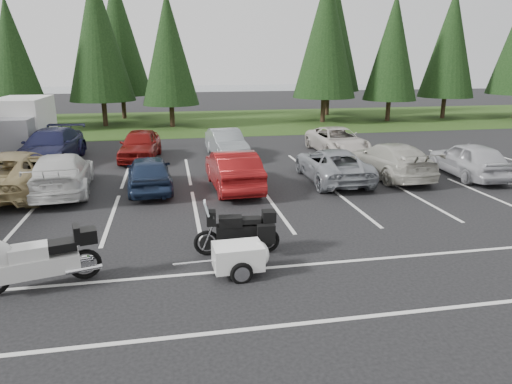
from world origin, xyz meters
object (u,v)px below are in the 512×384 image
Objects in this scene: car_far_2 at (140,145)px; car_far_4 at (337,141)px; car_near_7 at (390,160)px; car_near_8 at (469,159)px; cargo_trailer at (238,259)px; car_near_6 at (332,165)px; adventure_motorcycle at (237,227)px; car_near_3 at (61,173)px; touring_motorcycle at (38,254)px; car_far_3 at (226,143)px; car_near_2 at (16,172)px; car_near_5 at (233,170)px; car_near_4 at (149,173)px; car_far_1 at (51,146)px; box_truck at (19,127)px.

car_far_2 is 0.90× the size of car_far_4.
car_far_2 is (-10.73, 5.60, 0.02)m from car_near_7.
cargo_trailer is at bearing 37.08° from car_near_8.
adventure_motorcycle is (-4.99, -6.70, 0.07)m from car_near_6.
touring_motorcycle is (1.15, -7.90, 0.05)m from car_near_3.
car_far_2 is at bearing -20.62° from car_near_8.
car_near_8 is 1.04× the size of car_far_3.
car_near_7 is 3.39m from car_near_8.
car_near_8 is at bearing 164.97° from car_near_7.
cargo_trailer is (-5.14, -7.87, -0.29)m from car_near_6.
car_near_2 is 1.26× the size of car_near_5.
car_near_4 is 7.66m from car_far_1.
car_near_6 is 1.69× the size of touring_motorcycle.
car_near_7 is at bearing 18.32° from touring_motorcycle.
car_near_5 is at bearing -139.83° from car_far_4.
car_far_4 is (6.49, 5.95, -0.08)m from car_near_5.
car_far_4 is (9.69, 5.60, -0.02)m from car_near_4.
car_near_2 is 2.02× the size of touring_motorcycle.
car_near_2 is at bearing -9.07° from car_near_5.
car_near_8 is at bearing 34.07° from adventure_motorcycle.
touring_motorcycle is at bearing 29.27° from car_near_7.
touring_motorcycle is 1.74× the size of cargo_trailer.
car_near_2 reaches higher than car_far_3.
box_truck is 3.38× the size of cargo_trailer.
car_near_6 is 1.00× the size of car_far_4.
box_truck reaches higher than car_near_8.
box_truck is 8.93m from car_near_3.
car_far_1 is 14.56m from car_far_4.
car_near_5 is (3.19, -0.34, 0.06)m from car_near_4.
car_far_1 is at bearing -54.34° from car_near_4.
car_near_5 is (8.08, -0.91, -0.05)m from car_near_2.
car_far_1 reaches higher than car_near_6.
car_far_1 is (-18.27, 6.27, 0.05)m from car_near_8.
car_near_2 and car_far_1 have the same top height.
car_near_2 is at bearing -163.23° from car_far_4.
box_truck reaches higher than car_near_5.
car_near_7 is at bearing -14.64° from car_far_1.
car_far_4 is 14.20m from adventure_motorcycle.
box_truck is at bearing 92.18° from touring_motorcycle.
car_near_6 is at bearing -19.41° from car_far_1.
car_far_3 is 12.38m from adventure_motorcycle.
car_near_3 is 1.21× the size of car_far_3.
car_near_7 is at bearing -7.96° from car_near_8.
car_far_2 is at bearing 5.95° from car_far_1.
cargo_trailer is (9.20, -16.20, -1.07)m from box_truck.
cargo_trailer is (-7.81, -8.08, -0.35)m from car_near_7.
touring_motorcycle is at bearing -119.35° from car_far_3.
car_near_2 is at bearing 94.29° from touring_motorcycle.
car_near_5 is 1.88× the size of adventure_motorcycle.
car_far_2 is at bearing -61.11° from car_near_5.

